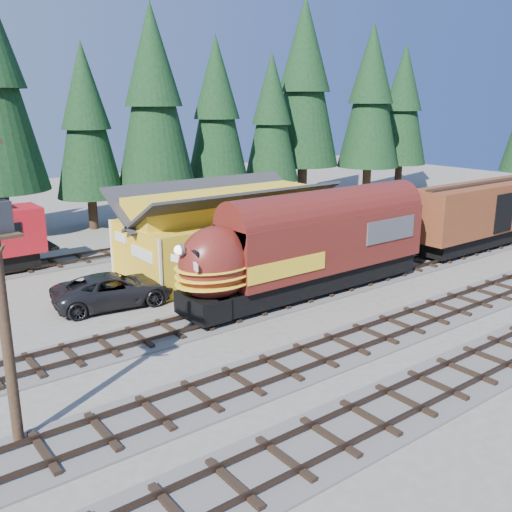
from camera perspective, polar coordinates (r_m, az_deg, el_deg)
ground at (r=27.51m, az=9.49°, el=-6.35°), size 120.00×120.00×0.00m
track_siding at (r=37.25m, az=15.62°, el=-0.84°), size 68.00×3.20×0.33m
track_main_south at (r=34.18m, az=23.61°, el=-3.03°), size 68.00×3.20×0.33m
track_spur at (r=37.74m, az=-22.38°, el=-1.24°), size 32.00×3.20×0.33m
depot at (r=34.34m, az=-3.12°, el=3.36°), size 12.80×7.00×5.30m
conifer_backdrop at (r=47.95m, az=-8.16°, el=15.68°), size 81.48×22.90×17.39m
locomotive at (r=29.75m, az=4.69°, el=0.47°), size 15.44×3.07×4.20m
boxcar at (r=42.64m, az=21.83°, el=4.08°), size 13.51×2.90×4.25m
pickup_truck_a at (r=29.65m, az=-14.05°, el=-3.29°), size 6.34×3.59×1.67m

